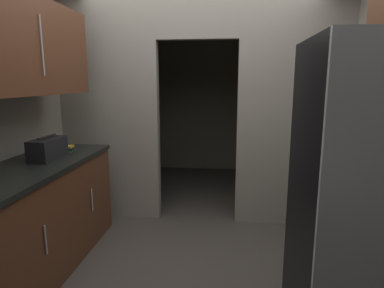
% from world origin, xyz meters
% --- Properties ---
extents(ground, '(20.00, 20.00, 0.00)m').
position_xyz_m(ground, '(0.00, 0.00, 0.00)').
color(ground, '#47423D').
extents(kitchen_partition, '(3.20, 0.12, 2.70)m').
position_xyz_m(kitchen_partition, '(0.01, 1.21, 1.44)').
color(kitchen_partition, '#9E998C').
rests_on(kitchen_partition, ground).
extents(adjoining_room_shell, '(3.20, 2.36, 2.70)m').
position_xyz_m(adjoining_room_shell, '(0.00, 2.84, 1.35)').
color(adjoining_room_shell, gray).
rests_on(adjoining_room_shell, ground).
extents(refrigerator, '(0.81, 0.79, 1.83)m').
position_xyz_m(refrigerator, '(1.16, -0.50, 0.92)').
color(refrigerator, black).
rests_on(refrigerator, ground).
extents(lower_cabinet_run, '(0.65, 1.82, 0.93)m').
position_xyz_m(lower_cabinet_run, '(-1.27, 0.00, 0.47)').
color(lower_cabinet_run, brown).
rests_on(lower_cabinet_run, ground).
extents(upper_cabinet_counterside, '(0.36, 1.64, 0.75)m').
position_xyz_m(upper_cabinet_counterside, '(-1.27, 0.00, 1.87)').
color(upper_cabinet_counterside, brown).
extents(boombox, '(0.19, 0.39, 0.21)m').
position_xyz_m(boombox, '(-1.24, 0.22, 1.02)').
color(boombox, black).
rests_on(boombox, lower_cabinet_run).
extents(book_stack, '(0.14, 0.15, 0.06)m').
position_xyz_m(book_stack, '(-1.23, 0.53, 0.96)').
color(book_stack, '#388C47').
rests_on(book_stack, lower_cabinet_run).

